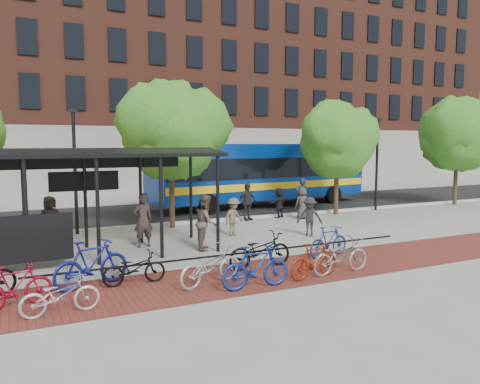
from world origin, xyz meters
name	(u,v)px	position (x,y,z in m)	size (l,w,h in m)	color
ground	(267,235)	(0.00, 0.00, 0.00)	(160.00, 160.00, 0.00)	#9E9E99
asphalt_street	(198,210)	(0.00, 8.00, 0.01)	(160.00, 8.00, 0.01)	black
curb	(227,219)	(0.00, 4.00, 0.06)	(160.00, 0.25, 0.12)	#B7B7B2
brick_strip	(291,270)	(-2.00, -5.00, 0.00)	(24.00, 3.00, 0.01)	maroon
bike_rack_rail	(238,268)	(-3.30, -4.10, 0.00)	(12.00, 0.05, 0.95)	black
building_brick	(227,79)	(10.00, 26.00, 10.00)	(55.00, 14.00, 20.00)	brown
bus_shelter	(53,167)	(-8.13, -0.48, 3.00)	(10.60, 3.07, 3.60)	black
tree_b	(173,127)	(-2.90, 3.35, 4.46)	(5.15, 4.20, 6.47)	#382619
tree_c	(338,137)	(6.09, 3.35, 4.05)	(4.66, 3.80, 5.92)	#382619
tree_d	(458,131)	(15.10, 3.35, 4.47)	(5.39, 4.40, 6.55)	#382619
lamp_post_left	(75,168)	(-7.00, 3.60, 2.75)	(0.35, 0.20, 5.12)	black
lamp_post_right	(377,161)	(9.00, 3.60, 2.75)	(0.35, 0.20, 5.12)	black
bus	(262,170)	(4.10, 8.03, 2.13)	(13.95, 4.35, 3.70)	navy
bike_1	(15,287)	(-9.37, -5.00, 0.51)	(0.48, 1.70, 1.02)	maroon
bike_2	(60,295)	(-8.48, -5.85, 0.45)	(0.59, 1.70, 0.89)	#BABABD
bike_3	(92,264)	(-7.55, -4.12, 0.63)	(0.59, 2.10, 1.26)	navy
bike_4	(134,268)	(-6.51, -4.37, 0.44)	(0.59, 1.68, 0.88)	black
bike_6	(210,266)	(-4.70, -5.27, 0.52)	(0.69, 1.98, 1.04)	#ABABAE
bike_7	(256,267)	(-3.77, -6.10, 0.57)	(0.54, 1.90, 1.14)	navy
bike_8	(260,250)	(-2.73, -4.39, 0.54)	(0.72, 2.07, 1.09)	black
bike_9	(314,261)	(-1.88, -6.00, 0.51)	(0.48, 1.69, 1.01)	maroon
bike_10	(340,256)	(-0.92, -5.91, 0.52)	(0.69, 1.97, 1.04)	gray
bike_11	(329,241)	(0.01, -4.11, 0.51)	(0.48, 1.71, 1.03)	navy
pedestrian_0	(50,220)	(-8.12, 1.99, 0.91)	(0.89, 0.58, 1.81)	black
pedestrian_1	(143,220)	(-5.14, 0.00, 0.98)	(0.72, 0.47, 1.97)	#38302D
pedestrian_3	(234,217)	(-1.32, 0.46, 0.77)	(1.00, 0.57, 1.55)	#635949
pedestrian_4	(247,202)	(0.90, 3.63, 0.91)	(1.07, 0.44, 1.82)	#2B2B2B
pedestrian_5	(279,203)	(2.75, 3.68, 0.76)	(1.41, 0.45, 1.52)	black
pedestrian_6	(302,203)	(3.57, 2.83, 0.78)	(0.76, 0.50, 1.56)	#3E3731
pedestrian_7	(302,197)	(4.17, 3.80, 0.97)	(0.71, 0.47, 1.95)	#1B233F
pedestrian_8	(206,222)	(-3.25, -1.36, 0.98)	(0.95, 0.74, 1.96)	brown
pedestrian_9	(310,217)	(1.40, -0.98, 0.79)	(1.03, 0.59, 1.59)	#242424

